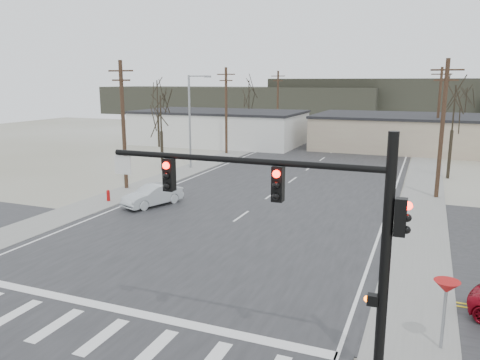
# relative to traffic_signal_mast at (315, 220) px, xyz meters

# --- Properties ---
(ground) EXTENTS (140.00, 140.00, 0.00)m
(ground) POSITION_rel_traffic_signal_mast_xyz_m (-7.89, 6.20, -4.67)
(ground) COLOR #BABAB6
(ground) RESTS_ON ground
(main_road) EXTENTS (18.00, 110.00, 0.05)m
(main_road) POSITION_rel_traffic_signal_mast_xyz_m (-7.89, 21.20, -4.65)
(main_road) COLOR #242426
(main_road) RESTS_ON ground
(cross_road) EXTENTS (90.00, 10.00, 0.04)m
(cross_road) POSITION_rel_traffic_signal_mast_xyz_m (-7.89, 6.20, -4.65)
(cross_road) COLOR #242426
(cross_road) RESTS_ON ground
(sidewalk_left) EXTENTS (3.00, 90.00, 0.06)m
(sidewalk_left) POSITION_rel_traffic_signal_mast_xyz_m (-18.49, 26.20, -4.64)
(sidewalk_left) COLOR gray
(sidewalk_left) RESTS_ON ground
(sidewalk_right) EXTENTS (3.00, 90.00, 0.06)m
(sidewalk_right) POSITION_rel_traffic_signal_mast_xyz_m (2.71, 26.20, -4.64)
(sidewalk_right) COLOR gray
(sidewalk_right) RESTS_ON ground
(traffic_signal_mast) EXTENTS (8.95, 0.43, 7.20)m
(traffic_signal_mast) POSITION_rel_traffic_signal_mast_xyz_m (0.00, 0.00, 0.00)
(traffic_signal_mast) COLOR black
(traffic_signal_mast) RESTS_ON ground
(fire_hydrant) EXTENTS (0.24, 0.24, 0.87)m
(fire_hydrant) POSITION_rel_traffic_signal_mast_xyz_m (-18.09, 14.20, -4.22)
(fire_hydrant) COLOR #A50C0C
(fire_hydrant) RESTS_ON ground
(yield_sign) EXTENTS (0.80, 0.80, 2.35)m
(yield_sign) POSITION_rel_traffic_signal_mast_xyz_m (3.61, 2.70, -2.61)
(yield_sign) COLOR gray
(yield_sign) RESTS_ON ground
(building_left_far) EXTENTS (22.30, 12.30, 4.50)m
(building_left_far) POSITION_rel_traffic_signal_mast_xyz_m (-23.89, 46.20, -2.42)
(building_left_far) COLOR silver
(building_left_far) RESTS_ON ground
(building_right_far) EXTENTS (26.30, 14.30, 4.30)m
(building_right_far) POSITION_rel_traffic_signal_mast_xyz_m (2.11, 50.20, -2.52)
(building_right_far) COLOR tan
(building_right_far) RESTS_ON ground
(upole_left_b) EXTENTS (2.20, 0.30, 10.00)m
(upole_left_b) POSITION_rel_traffic_signal_mast_xyz_m (-19.39, 18.20, 0.55)
(upole_left_b) COLOR #412D1E
(upole_left_b) RESTS_ON ground
(upole_left_c) EXTENTS (2.20, 0.30, 10.00)m
(upole_left_c) POSITION_rel_traffic_signal_mast_xyz_m (-19.39, 38.20, 0.55)
(upole_left_c) COLOR #412D1E
(upole_left_c) RESTS_ON ground
(upole_left_d) EXTENTS (2.20, 0.30, 10.00)m
(upole_left_d) POSITION_rel_traffic_signal_mast_xyz_m (-19.39, 58.20, 0.55)
(upole_left_d) COLOR #412D1E
(upole_left_d) RESTS_ON ground
(upole_right_a) EXTENTS (2.20, 0.30, 10.00)m
(upole_right_a) POSITION_rel_traffic_signal_mast_xyz_m (3.61, 24.20, 0.55)
(upole_right_a) COLOR #412D1E
(upole_right_a) RESTS_ON ground
(upole_right_b) EXTENTS (2.20, 0.30, 10.00)m
(upole_right_b) POSITION_rel_traffic_signal_mast_xyz_m (3.61, 46.20, 0.55)
(upole_right_b) COLOR #412D1E
(upole_right_b) RESTS_ON ground
(streetlight_main) EXTENTS (2.40, 0.25, 9.00)m
(streetlight_main) POSITION_rel_traffic_signal_mast_xyz_m (-18.69, 28.20, 0.41)
(streetlight_main) COLOR gray
(streetlight_main) RESTS_ON ground
(tree_left_near) EXTENTS (3.30, 3.30, 7.35)m
(tree_left_near) POSITION_rel_traffic_signal_mast_xyz_m (-20.89, 26.20, 0.55)
(tree_left_near) COLOR #30291D
(tree_left_near) RESTS_ON ground
(tree_right_mid) EXTENTS (3.74, 3.74, 8.33)m
(tree_right_mid) POSITION_rel_traffic_signal_mast_xyz_m (4.61, 32.20, 1.26)
(tree_right_mid) COLOR #30291D
(tree_right_mid) RESTS_ON ground
(tree_left_far) EXTENTS (3.96, 3.96, 8.82)m
(tree_left_far) POSITION_rel_traffic_signal_mast_xyz_m (-21.89, 52.20, 1.61)
(tree_left_far) COLOR #30291D
(tree_left_far) RESTS_ON ground
(tree_right_far) EXTENTS (3.52, 3.52, 7.84)m
(tree_right_far) POSITION_rel_traffic_signal_mast_xyz_m (7.11, 58.20, 0.91)
(tree_right_far) COLOR #30291D
(tree_right_far) RESTS_ON ground
(tree_left_mid) EXTENTS (3.96, 3.96, 8.82)m
(tree_left_mid) POSITION_rel_traffic_signal_mast_xyz_m (-29.89, 40.20, 1.61)
(tree_left_mid) COLOR #30291D
(tree_left_mid) RESTS_ON ground
(hill_left) EXTENTS (70.00, 18.00, 7.00)m
(hill_left) POSITION_rel_traffic_signal_mast_xyz_m (-42.89, 98.20, -1.17)
(hill_left) COLOR #333026
(hill_left) RESTS_ON ground
(hill_center) EXTENTS (80.00, 18.00, 9.00)m
(hill_center) POSITION_rel_traffic_signal_mast_xyz_m (7.11, 102.20, -0.17)
(hill_center) COLOR #333026
(hill_center) RESTS_ON ground
(sedan_crossing) EXTENTS (2.93, 4.60, 1.43)m
(sedan_crossing) POSITION_rel_traffic_signal_mast_xyz_m (-14.52, 14.38, -3.91)
(sedan_crossing) COLOR #B8BFC4
(sedan_crossing) RESTS_ON main_road
(car_far_a) EXTENTS (3.68, 5.94, 1.61)m
(car_far_a) POSITION_rel_traffic_signal_mast_xyz_m (-5.70, 48.89, -3.83)
(car_far_a) COLOR black
(car_far_a) RESTS_ON main_road
(car_far_b) EXTENTS (1.70, 3.81, 1.27)m
(car_far_b) POSITION_rel_traffic_signal_mast_xyz_m (-10.22, 64.94, -3.99)
(car_far_b) COLOR black
(car_far_b) RESTS_ON main_road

